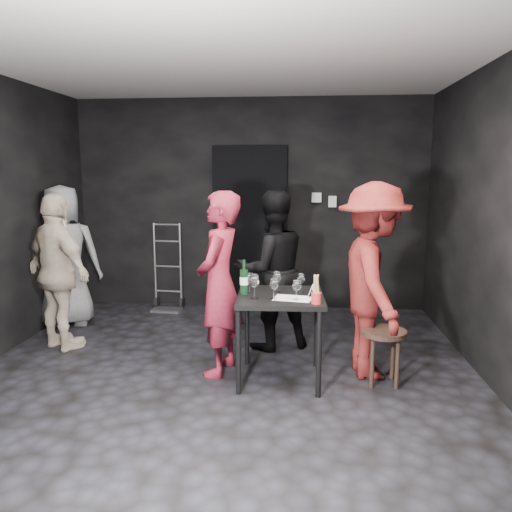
# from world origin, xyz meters

# --- Properties ---
(floor) EXTENTS (4.50, 5.00, 0.02)m
(floor) POSITION_xyz_m (0.00, 0.00, 0.00)
(floor) COLOR black
(floor) RESTS_ON ground
(ceiling) EXTENTS (4.50, 5.00, 0.02)m
(ceiling) POSITION_xyz_m (0.00, 0.00, 2.70)
(ceiling) COLOR silver
(ceiling) RESTS_ON ground
(wall_back) EXTENTS (4.50, 0.04, 2.70)m
(wall_back) POSITION_xyz_m (0.00, 2.50, 1.35)
(wall_back) COLOR black
(wall_back) RESTS_ON ground
(wall_front) EXTENTS (4.50, 0.04, 2.70)m
(wall_front) POSITION_xyz_m (0.00, -2.50, 1.35)
(wall_front) COLOR black
(wall_front) RESTS_ON ground
(wall_right) EXTENTS (0.04, 5.00, 2.70)m
(wall_right) POSITION_xyz_m (2.25, 0.00, 1.35)
(wall_right) COLOR black
(wall_right) RESTS_ON ground
(doorway) EXTENTS (0.95, 0.10, 2.10)m
(doorway) POSITION_xyz_m (0.00, 2.44, 1.05)
(doorway) COLOR black
(doorway) RESTS_ON ground
(wallbox_upper) EXTENTS (0.12, 0.06, 0.12)m
(wallbox_upper) POSITION_xyz_m (0.85, 2.45, 1.45)
(wallbox_upper) COLOR #B7B7B2
(wallbox_upper) RESTS_ON wall_back
(wallbox_lower) EXTENTS (0.10, 0.06, 0.14)m
(wallbox_lower) POSITION_xyz_m (1.05, 2.45, 1.40)
(wallbox_lower) COLOR #B7B7B2
(wallbox_lower) RESTS_ON wall_back
(hand_truck) EXTENTS (0.38, 0.33, 1.13)m
(hand_truck) POSITION_xyz_m (-1.05, 2.22, 0.21)
(hand_truck) COLOR #B2B2B7
(hand_truck) RESTS_ON floor
(tasting_table) EXTENTS (0.72, 0.72, 0.75)m
(tasting_table) POSITION_xyz_m (0.49, 0.14, 0.65)
(tasting_table) COLOR black
(tasting_table) RESTS_ON floor
(stool) EXTENTS (0.38, 0.38, 0.47)m
(stool) POSITION_xyz_m (1.36, 0.13, 0.38)
(stool) COLOR black
(stool) RESTS_ON floor
(server_red) EXTENTS (0.51, 0.69, 1.74)m
(server_red) POSITION_xyz_m (-0.05, 0.25, 0.87)
(server_red) COLOR maroon
(server_red) RESTS_ON floor
(woman_black) EXTENTS (0.94, 0.75, 1.69)m
(woman_black) POSITION_xyz_m (0.37, 0.94, 0.85)
(woman_black) COLOR black
(woman_black) RESTS_ON floor
(man_maroon) EXTENTS (0.72, 1.30, 1.92)m
(man_maroon) POSITION_xyz_m (1.29, 0.32, 0.96)
(man_maroon) COLOR maroon
(man_maroon) RESTS_ON floor
(bystander_cream) EXTENTS (1.07, 0.90, 1.65)m
(bystander_cream) POSITION_xyz_m (-1.74, 0.71, 0.83)
(bystander_cream) COLOR beige
(bystander_cream) RESTS_ON floor
(bystander_grey) EXTENTS (0.95, 0.66, 1.77)m
(bystander_grey) POSITION_xyz_m (-2.05, 1.48, 0.89)
(bystander_grey) COLOR gray
(bystander_grey) RESTS_ON floor
(tasting_mat) EXTENTS (0.33, 0.25, 0.00)m
(tasting_mat) POSITION_xyz_m (0.60, 0.02, 0.75)
(tasting_mat) COLOR white
(tasting_mat) RESTS_ON tasting_table
(wine_glass_a) EXTENTS (0.11, 0.11, 0.22)m
(wine_glass_a) POSITION_xyz_m (0.29, -0.01, 0.86)
(wine_glass_a) COLOR white
(wine_glass_a) RESTS_ON tasting_table
(wine_glass_b) EXTENTS (0.09, 0.09, 0.19)m
(wine_glass_b) POSITION_xyz_m (0.23, 0.17, 0.85)
(wine_glass_b) COLOR white
(wine_glass_b) RESTS_ON tasting_table
(wine_glass_c) EXTENTS (0.10, 0.10, 0.20)m
(wine_glass_c) POSITION_xyz_m (0.46, 0.22, 0.85)
(wine_glass_c) COLOR white
(wine_glass_c) RESTS_ON tasting_table
(wine_glass_d) EXTENTS (0.09, 0.09, 0.19)m
(wine_glass_d) POSITION_xyz_m (0.45, -0.01, 0.84)
(wine_glass_d) COLOR white
(wine_glass_d) RESTS_ON tasting_table
(wine_glass_e) EXTENTS (0.08, 0.08, 0.18)m
(wine_glass_e) POSITION_xyz_m (0.63, -0.02, 0.84)
(wine_glass_e) COLOR white
(wine_glass_e) RESTS_ON tasting_table
(wine_glass_f) EXTENTS (0.08, 0.08, 0.18)m
(wine_glass_f) POSITION_xyz_m (0.66, 0.24, 0.84)
(wine_glass_f) COLOR white
(wine_glass_f) RESTS_ON tasting_table
(wine_bottle) EXTENTS (0.07, 0.07, 0.30)m
(wine_bottle) POSITION_xyz_m (0.18, 0.15, 0.86)
(wine_bottle) COLOR black
(wine_bottle) RESTS_ON tasting_table
(breadstick_cup) EXTENTS (0.08, 0.08, 0.25)m
(breadstick_cup) POSITION_xyz_m (0.79, -0.11, 0.86)
(breadstick_cup) COLOR red
(breadstick_cup) RESTS_ON tasting_table
(reserved_card) EXTENTS (0.09, 0.14, 0.10)m
(reserved_card) POSITION_xyz_m (0.75, 0.10, 0.80)
(reserved_card) COLOR white
(reserved_card) RESTS_ON tasting_table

